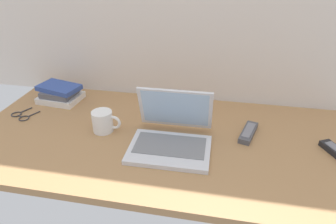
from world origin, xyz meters
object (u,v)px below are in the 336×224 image
laptop (172,135)px  remote_control_near (248,132)px  eyeglasses (21,116)px  book_stack (60,93)px  coffee_mug (103,122)px

laptop → remote_control_near: bearing=23.0°
eyeglasses → book_stack: (0.10, 0.19, 0.04)m
laptop → remote_control_near: (0.30, 0.13, -0.03)m
laptop → coffee_mug: 0.30m
remote_control_near → laptop: bearing=-157.0°
eyeglasses → book_stack: size_ratio=0.59×
remote_control_near → book_stack: size_ratio=0.74×
eyeglasses → book_stack: book_stack is taller
book_stack → eyeglasses: bearing=-117.9°
book_stack → remote_control_near: bearing=-8.9°
book_stack → coffee_mug: bearing=-35.8°
coffee_mug → eyeglasses: coffee_mug is taller
coffee_mug → remote_control_near: 0.61m
remote_control_near → eyeglasses: size_ratio=1.26×
eyeglasses → remote_control_near: bearing=2.5°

